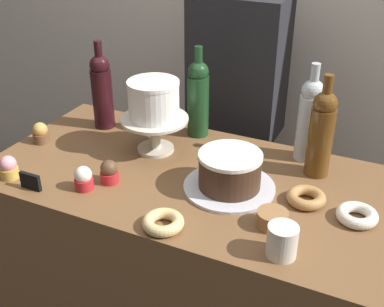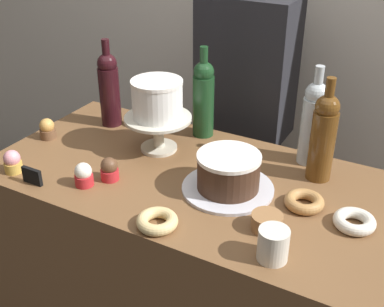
{
  "view_description": "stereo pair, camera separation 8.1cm",
  "coord_description": "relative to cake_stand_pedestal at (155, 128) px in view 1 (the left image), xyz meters",
  "views": [
    {
      "loc": [
        0.55,
        -1.17,
        1.75
      ],
      "look_at": [
        0.0,
        0.0,
        1.03
      ],
      "focal_mm": 45.57,
      "sensor_mm": 36.0,
      "label": 1
    },
    {
      "loc": [
        0.62,
        -1.13,
        1.75
      ],
      "look_at": [
        0.0,
        0.0,
        1.03
      ],
      "focal_mm": 45.57,
      "sensor_mm": 36.0,
      "label": 2
    }
  ],
  "objects": [
    {
      "name": "back_wall",
      "position": [
        0.18,
        0.8,
        0.26
      ],
      "size": [
        6.0,
        0.05,
        2.6
      ],
      "color": "silver",
      "rests_on": "ground_plane"
    },
    {
      "name": "display_counter",
      "position": [
        0.18,
        -0.1,
        -0.56
      ],
      "size": [
        1.3,
        0.65,
        0.95
      ],
      "color": "brown",
      "rests_on": "ground_plane"
    },
    {
      "name": "cake_stand_pedestal",
      "position": [
        0.0,
        0.0,
        0.0
      ],
      "size": [
        0.23,
        0.23,
        0.12
      ],
      "color": "beige",
      "rests_on": "display_counter"
    },
    {
      "name": "white_layer_cake",
      "position": [
        0.0,
        0.0,
        0.1
      ],
      "size": [
        0.17,
        0.17,
        0.13
      ],
      "color": "white",
      "rests_on": "cake_stand_pedestal"
    },
    {
      "name": "silver_serving_platter",
      "position": [
        0.31,
        -0.12,
        -0.08
      ],
      "size": [
        0.27,
        0.27,
        0.01
      ],
      "color": "silver",
      "rests_on": "display_counter"
    },
    {
      "name": "chocolate_round_cake",
      "position": [
        0.31,
        -0.12,
        -0.02
      ],
      "size": [
        0.19,
        0.19,
        0.11
      ],
      "color": "#3D2619",
      "rests_on": "silver_serving_platter"
    },
    {
      "name": "wine_bottle_clear",
      "position": [
        0.47,
        0.16,
        0.06
      ],
      "size": [
        0.08,
        0.08,
        0.33
      ],
      "color": "#B2BCC1",
      "rests_on": "display_counter"
    },
    {
      "name": "wine_bottle_dark_red",
      "position": [
        -0.27,
        0.09,
        0.06
      ],
      "size": [
        0.08,
        0.08,
        0.33
      ],
      "color": "black",
      "rests_on": "display_counter"
    },
    {
      "name": "wine_bottle_green",
      "position": [
        0.08,
        0.17,
        0.06
      ],
      "size": [
        0.08,
        0.08,
        0.33
      ],
      "color": "#193D1E",
      "rests_on": "display_counter"
    },
    {
      "name": "wine_bottle_amber",
      "position": [
        0.53,
        0.08,
        0.06
      ],
      "size": [
        0.08,
        0.08,
        0.33
      ],
      "color": "#5B3814",
      "rests_on": "display_counter"
    },
    {
      "name": "cupcake_chocolate",
      "position": [
        -0.03,
        -0.24,
        -0.05
      ],
      "size": [
        0.06,
        0.06,
        0.07
      ],
      "color": "red",
      "rests_on": "display_counter"
    },
    {
      "name": "cupcake_strawberry",
      "position": [
        -0.32,
        -0.35,
        -0.05
      ],
      "size": [
        0.06,
        0.06,
        0.07
      ],
      "color": "gold",
      "rests_on": "display_counter"
    },
    {
      "name": "cupcake_vanilla",
      "position": [
        -0.08,
        -0.3,
        -0.05
      ],
      "size": [
        0.06,
        0.06,
        0.07
      ],
      "color": "red",
      "rests_on": "display_counter"
    },
    {
      "name": "cupcake_caramel",
      "position": [
        -0.39,
        -0.12,
        -0.05
      ],
      "size": [
        0.06,
        0.06,
        0.07
      ],
      "color": "brown",
      "rests_on": "display_counter"
    },
    {
      "name": "donut_sugar",
      "position": [
        0.68,
        -0.12,
        -0.07
      ],
      "size": [
        0.11,
        0.11,
        0.03
      ],
      "color": "silver",
      "rests_on": "display_counter"
    },
    {
      "name": "donut_glazed",
      "position": [
        0.23,
        -0.37,
        -0.07
      ],
      "size": [
        0.11,
        0.11,
        0.03
      ],
      "color": "#E0C17F",
      "rests_on": "display_counter"
    },
    {
      "name": "donut_maple",
      "position": [
        0.54,
        -0.09,
        -0.07
      ],
      "size": [
        0.11,
        0.11,
        0.03
      ],
      "color": "#B27F47",
      "rests_on": "display_counter"
    },
    {
      "name": "cookie_stack",
      "position": [
        0.48,
        -0.24,
        -0.06
      ],
      "size": [
        0.08,
        0.08,
        0.04
      ],
      "color": "olive",
      "rests_on": "display_counter"
    },
    {
      "name": "price_sign_chalkboard",
      "position": [
        -0.22,
        -0.37,
        -0.06
      ],
      "size": [
        0.07,
        0.01,
        0.05
      ],
      "color": "black",
      "rests_on": "display_counter"
    },
    {
      "name": "coffee_cup_ceramic",
      "position": [
        0.54,
        -0.34,
        -0.04
      ],
      "size": [
        0.08,
        0.08,
        0.09
      ],
      "color": "silver",
      "rests_on": "display_counter"
    },
    {
      "name": "barista_figure",
      "position": [
        0.12,
        0.47,
        -0.2
      ],
      "size": [
        0.36,
        0.22,
        1.6
      ],
      "color": "black",
      "rests_on": "ground_plane"
    }
  ]
}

